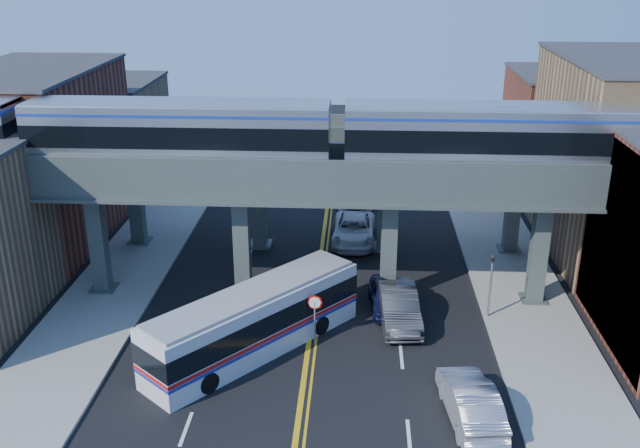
# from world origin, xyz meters

# --- Properties ---
(ground) EXTENTS (120.00, 120.00, 0.00)m
(ground) POSITION_xyz_m (0.00, 0.00, 0.00)
(ground) COLOR black
(ground) RESTS_ON ground
(sidewalk_west) EXTENTS (5.00, 70.00, 0.16)m
(sidewalk_west) POSITION_xyz_m (-11.50, 10.00, 0.08)
(sidewalk_west) COLOR gray
(sidewalk_west) RESTS_ON ground
(sidewalk_east) EXTENTS (5.00, 70.00, 0.16)m
(sidewalk_east) POSITION_xyz_m (11.50, 10.00, 0.08)
(sidewalk_east) COLOR gray
(sidewalk_east) RESTS_ON ground
(building_west_b) EXTENTS (8.00, 14.00, 11.00)m
(building_west_b) POSITION_xyz_m (-18.50, 16.00, 5.50)
(building_west_b) COLOR brown
(building_west_b) RESTS_ON ground
(building_west_c) EXTENTS (8.00, 10.00, 8.00)m
(building_west_c) POSITION_xyz_m (-18.50, 29.00, 4.00)
(building_west_c) COLOR #96744D
(building_west_c) RESTS_ON ground
(building_east_b) EXTENTS (8.00, 14.00, 12.00)m
(building_east_b) POSITION_xyz_m (18.50, 16.00, 6.00)
(building_east_b) COLOR #96744D
(building_east_b) RESTS_ON ground
(building_east_c) EXTENTS (8.00, 10.00, 9.00)m
(building_east_c) POSITION_xyz_m (18.50, 29.00, 4.50)
(building_east_c) COLOR brown
(building_east_c) RESTS_ON ground
(mural_panel) EXTENTS (0.10, 9.50, 9.50)m
(mural_panel) POSITION_xyz_m (14.55, 4.00, 4.75)
(mural_panel) COLOR teal
(mural_panel) RESTS_ON ground
(elevated_viaduct_near) EXTENTS (52.00, 3.60, 7.40)m
(elevated_viaduct_near) POSITION_xyz_m (0.00, 8.00, 6.47)
(elevated_viaduct_near) COLOR #444F4D
(elevated_viaduct_near) RESTS_ON ground
(elevated_viaduct_far) EXTENTS (52.00, 3.60, 7.40)m
(elevated_viaduct_far) POSITION_xyz_m (0.00, 15.00, 6.47)
(elevated_viaduct_far) COLOR #444F4D
(elevated_viaduct_far) RESTS_ON ground
(transit_train) EXTENTS (48.38, 3.03, 3.54)m
(transit_train) POSITION_xyz_m (-7.02, 8.00, 9.31)
(transit_train) COLOR black
(transit_train) RESTS_ON elevated_viaduct_near
(stop_sign) EXTENTS (0.76, 0.09, 2.63)m
(stop_sign) POSITION_xyz_m (0.30, 3.00, 1.76)
(stop_sign) COLOR slate
(stop_sign) RESTS_ON ground
(traffic_signal) EXTENTS (0.15, 0.18, 4.10)m
(traffic_signal) POSITION_xyz_m (9.20, 6.00, 2.30)
(traffic_signal) COLOR slate
(traffic_signal) RESTS_ON ground
(transit_bus) EXTENTS (9.67, 10.63, 3.03)m
(transit_bus) POSITION_xyz_m (-2.52, 2.20, 1.56)
(transit_bus) COLOR silver
(transit_bus) RESTS_ON ground
(car_lane_a) EXTENTS (2.07, 4.49, 1.49)m
(car_lane_a) POSITION_xyz_m (3.93, 6.81, 0.74)
(car_lane_a) COLOR #0E1236
(car_lane_a) RESTS_ON ground
(car_lane_b) EXTENTS (2.31, 5.56, 1.79)m
(car_lane_b) POSITION_xyz_m (4.49, 5.40, 0.89)
(car_lane_b) COLOR #302F32
(car_lane_b) RESTS_ON ground
(car_lane_c) EXTENTS (2.84, 5.94, 1.63)m
(car_lane_c) POSITION_xyz_m (2.06, 16.13, 0.82)
(car_lane_c) COLOR silver
(car_lane_c) RESTS_ON ground
(car_lane_d) EXTENTS (3.08, 6.51, 1.83)m
(car_lane_d) POSITION_xyz_m (2.26, 24.19, 0.92)
(car_lane_d) COLOR silver
(car_lane_d) RESTS_ON ground
(car_parked_curb) EXTENTS (2.44, 5.39, 1.72)m
(car_parked_curb) POSITION_xyz_m (7.06, -2.68, 0.86)
(car_parked_curb) COLOR #99999D
(car_parked_curb) RESTS_ON ground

